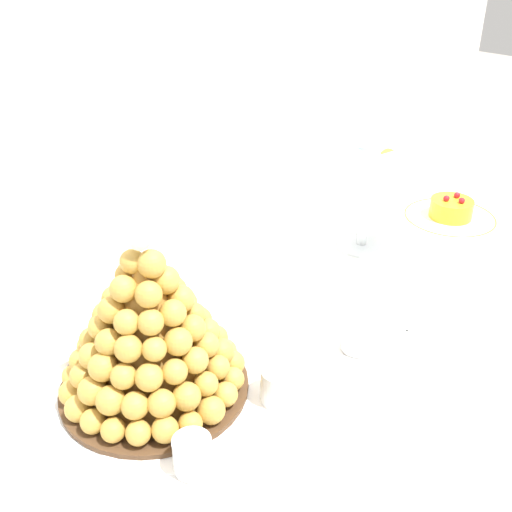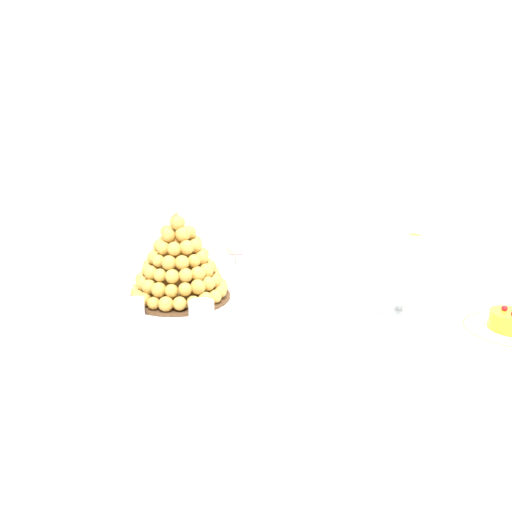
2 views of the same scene
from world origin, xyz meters
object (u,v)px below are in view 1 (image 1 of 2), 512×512
at_px(dessert_cup_mid_left, 192,455).
at_px(macaron_goblet, 366,187).
at_px(dessert_cup_centre, 282,385).
at_px(fruit_tart_plate, 452,214).
at_px(wine_glass, 134,257).
at_px(serving_tray, 183,392).
at_px(croquembouche, 149,331).
at_px(dessert_cup_mid_right, 358,337).

bearing_deg(dessert_cup_mid_left, macaron_goblet, 17.81).
bearing_deg(dessert_cup_centre, macaron_goblet, 23.12).
distance_m(dessert_cup_centre, fruit_tart_plate, 0.71).
xyz_separation_m(dessert_cup_mid_left, wine_glass, (0.16, 0.33, 0.08)).
height_order(dessert_cup_mid_left, dessert_cup_centre, dessert_cup_centre).
bearing_deg(serving_tray, wine_glass, 69.30).
distance_m(serving_tray, macaron_goblet, 0.57).
xyz_separation_m(macaron_goblet, fruit_tart_plate, (0.24, -0.07, -0.12)).
bearing_deg(dessert_cup_centre, croquembouche, 127.46).
relative_size(dessert_cup_centre, fruit_tart_plate, 0.29).
xyz_separation_m(fruit_tart_plate, wine_glass, (-0.71, 0.20, 0.10)).
relative_size(serving_tray, croquembouche, 2.48).
height_order(dessert_cup_mid_left, dessert_cup_mid_right, same).
bearing_deg(macaron_goblet, serving_tray, -171.22).
height_order(dessert_cup_mid_right, macaron_goblet, macaron_goblet).
relative_size(croquembouche, dessert_cup_mid_right, 5.10).
distance_m(croquembouche, dessert_cup_mid_left, 0.18).
height_order(serving_tray, dessert_cup_mid_right, dessert_cup_mid_right).
distance_m(serving_tray, fruit_tart_plate, 0.79).
xyz_separation_m(dessert_cup_mid_left, fruit_tart_plate, (0.87, 0.13, -0.01)).
bearing_deg(dessert_cup_centre, serving_tray, 128.25).
bearing_deg(dessert_cup_mid_left, dessert_cup_centre, 1.94).
distance_m(dessert_cup_mid_left, dessert_cup_mid_right, 0.34).
distance_m(serving_tray, dessert_cup_mid_left, 0.14).
bearing_deg(fruit_tart_plate, macaron_goblet, 163.64).
xyz_separation_m(serving_tray, dessert_cup_centre, (0.09, -0.11, 0.03)).
height_order(dessert_cup_mid_right, fruit_tart_plate, fruit_tart_plate).
height_order(dessert_cup_centre, fruit_tart_plate, same).
bearing_deg(macaron_goblet, dessert_cup_mid_right, -144.91).
distance_m(dessert_cup_mid_right, macaron_goblet, 0.37).
height_order(dessert_cup_mid_left, fruit_tart_plate, fruit_tart_plate).
bearing_deg(dessert_cup_mid_left, wine_glass, 64.02).
relative_size(serving_tray, macaron_goblet, 3.08).
bearing_deg(wine_glass, serving_tray, -110.70).
bearing_deg(dessert_cup_mid_right, macaron_goblet, 35.09).
xyz_separation_m(croquembouche, macaron_goblet, (0.57, 0.05, 0.02)).
bearing_deg(fruit_tart_plate, wine_glass, 163.98).
distance_m(dessert_cup_mid_left, fruit_tart_plate, 0.88).
height_order(croquembouche, wine_glass, croquembouche).
height_order(dessert_cup_mid_left, wine_glass, wine_glass).
distance_m(dessert_cup_centre, dessert_cup_mid_right, 0.17).
distance_m(serving_tray, dessert_cup_centre, 0.14).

